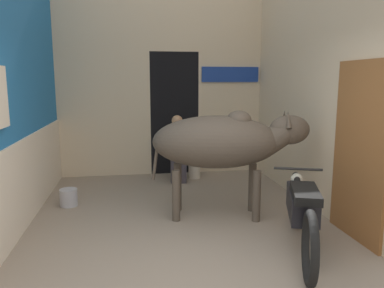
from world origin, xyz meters
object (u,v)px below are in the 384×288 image
object	(u,v)px
motorcycle_near	(302,210)
bucket	(69,197)
cow	(223,142)
shopkeeper_seated	(178,147)
plastic_stool	(194,166)

from	to	relation	value
motorcycle_near	bucket	distance (m)	3.42
bucket	cow	bearing A→B (deg)	-19.50
shopkeeper_seated	plastic_stool	world-z (taller)	shopkeeper_seated
cow	motorcycle_near	distance (m)	1.46
shopkeeper_seated	bucket	xyz separation A→B (m)	(-1.80, -1.11, -0.52)
motorcycle_near	shopkeeper_seated	bearing A→B (deg)	107.54
shopkeeper_seated	plastic_stool	size ratio (longest dim) A/B	2.74
motorcycle_near	bucket	size ratio (longest dim) A/B	7.88
cow	plastic_stool	xyz separation A→B (m)	(-0.04, 2.07, -0.80)
bucket	shopkeeper_seated	bearing A→B (deg)	31.71
plastic_stool	bucket	bearing A→B (deg)	-148.84
cow	plastic_stool	size ratio (longest dim) A/B	4.83
motorcycle_near	shopkeeper_seated	world-z (taller)	shopkeeper_seated
motorcycle_near	shopkeeper_seated	xyz separation A→B (m)	(-0.98, 3.09, 0.18)
cow	bucket	bearing A→B (deg)	160.50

